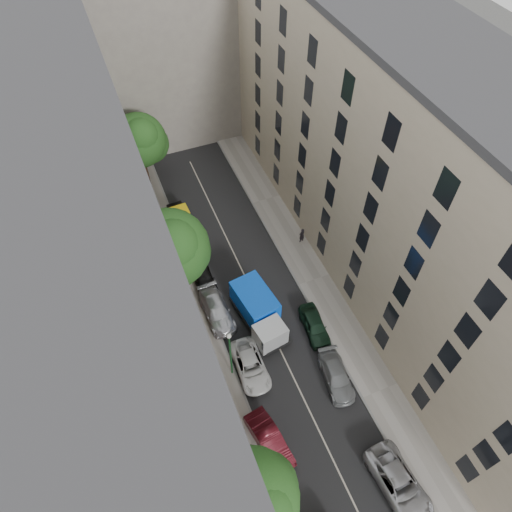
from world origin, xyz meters
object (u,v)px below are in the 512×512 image
tree_near (254,499)px  tree_far (140,142)px  pedestrian (302,235)px  lamp_post (230,350)px  car_left_2 (250,366)px  tarp_truck (259,311)px  car_left_3 (217,310)px  car_right_2 (315,325)px  car_left_5 (181,219)px  car_left_4 (203,278)px  tree_mid (171,251)px  car_right_0 (399,484)px  car_right_1 (336,376)px  car_left_1 (269,440)px

tree_near → tree_far: 32.86m
pedestrian → lamp_post: bearing=28.8°
car_left_2 → tree_near: 10.86m
tarp_truck → car_left_3: 3.65m
car_left_3 → car_right_2: size_ratio=1.21×
car_left_5 → tree_far: 8.40m
car_right_2 → car_left_4: bearing=137.1°
car_left_3 → lamp_post: 6.19m
car_left_3 → pedestrian: (10.00, 4.70, 0.25)m
lamp_post → car_left_4: bearing=86.2°
tarp_truck → car_left_4: tarp_truck is taller
tree_mid → car_left_2: bearing=-68.5°
tarp_truck → car_left_5: tarp_truck is taller
car_left_4 → pedestrian: bearing=6.3°
car_left_2 → car_left_4: bearing=97.3°
car_left_3 → lamp_post: bearing=-98.1°
car_left_3 → tree_near: tree_near is taller
car_left_3 → car_right_0: size_ratio=0.93×
car_left_2 → tree_near: size_ratio=0.62×
car_left_3 → tree_mid: (-2.33, 2.37, 6.03)m
lamp_post → car_right_2: bearing=8.4°
car_right_0 → tree_mid: 22.02m
tree_far → lamp_post: (0.76, -23.24, -1.75)m
car_right_2 → tree_mid: tree_mid is taller
car_left_5 → lamp_post: (-0.72, -16.49, 3.04)m
tree_near → car_left_2: bearing=69.9°
car_left_4 → car_right_0: 21.47m
tarp_truck → tree_near: 14.62m
car_right_1 → car_left_2: bearing=158.7°
tree_near → tree_far: size_ratio=0.93×
car_left_1 → car_left_4: size_ratio=1.05×
car_left_1 → pedestrian: 18.79m
car_left_4 → pedestrian: 10.06m
tarp_truck → car_right_1: size_ratio=1.46×
car_right_1 → car_left_3: bearing=134.3°
car_left_1 → car_left_4: bearing=80.2°
car_left_2 → car_left_4: 9.23m
tree_far → car_left_3: bearing=-85.7°
tree_mid → tree_far: (0.98, 15.51, -1.23)m
tree_near → lamp_post: size_ratio=1.33×
car_left_3 → car_left_5: car_left_5 is taller
car_left_5 → car_right_0: bearing=-79.5°
tarp_truck → lamp_post: size_ratio=1.12×
car_left_3 → car_right_1: car_left_3 is taller
car_left_1 → car_left_3: size_ratio=0.91×
car_left_5 → tree_near: tree_near is taller
car_left_1 → car_left_2: (0.80, 5.60, -0.08)m
car_left_3 → lamp_post: (-0.60, -5.36, 3.05)m
car_right_2 → lamp_post: bearing=-165.7°
car_left_5 → car_left_1: bearing=-93.1°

